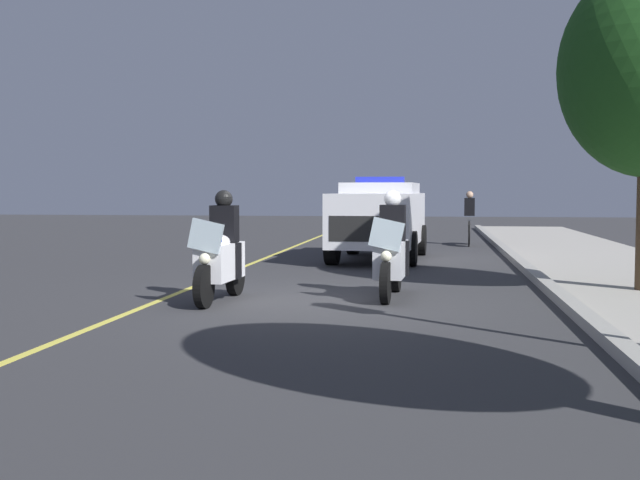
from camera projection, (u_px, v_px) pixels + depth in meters
name	position (u px, v px, depth m)	size (l,w,h in m)	color
ground_plane	(315.00, 299.00, 12.44)	(80.00, 80.00, 0.00)	#333335
curb_strip	(563.00, 299.00, 11.89)	(48.00, 0.24, 0.15)	#9E9B93
lane_stripe_center	(171.00, 296.00, 12.78)	(48.00, 0.12, 0.01)	#E0D14C
police_motorcycle_lead_left	(221.00, 256.00, 12.14)	(2.14, 0.60, 1.72)	black
police_motorcycle_lead_right	(391.00, 254.00, 12.59)	(2.14, 0.60, 1.72)	black
police_suv	(380.00, 217.00, 19.48)	(5.00, 2.29, 2.05)	silver
cyclist_background	(469.00, 218.00, 24.58)	(1.76, 0.33, 1.69)	black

